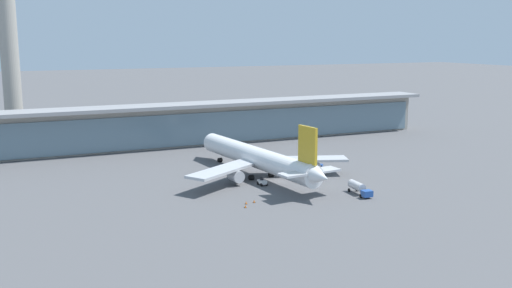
# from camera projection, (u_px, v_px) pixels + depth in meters

# --- Properties ---
(ground_plane) EXTENTS (1200.00, 1200.00, 0.00)m
(ground_plane) POSITION_uv_depth(u_px,v_px,m) (277.00, 181.00, 154.56)
(ground_plane) COLOR #515154
(airliner_on_stand) EXTENTS (49.36, 64.52, 17.18)m
(airliner_on_stand) POSITION_uv_depth(u_px,v_px,m) (258.00, 158.00, 158.04)
(airliner_on_stand) COLOR white
(airliner_on_stand) RESTS_ON ground
(service_truck_near_nose_blue) EXTENTS (7.41, 7.91, 2.95)m
(service_truck_near_nose_blue) POSITION_uv_depth(u_px,v_px,m) (316.00, 168.00, 163.04)
(service_truck_near_nose_blue) COLOR #234C9E
(service_truck_near_nose_blue) RESTS_ON ground
(service_truck_under_wing_blue) EXTENTS (3.09, 8.75, 2.95)m
(service_truck_under_wing_blue) POSITION_uv_depth(u_px,v_px,m) (359.00, 188.00, 141.24)
(service_truck_under_wing_blue) COLOR #234C9E
(service_truck_under_wing_blue) RESTS_ON ground
(service_truck_mid_apron_white) EXTENTS (1.86, 2.95, 2.05)m
(service_truck_mid_apron_white) POSITION_uv_depth(u_px,v_px,m) (262.00, 182.00, 150.25)
(service_truck_mid_apron_white) COLOR silver
(service_truck_mid_apron_white) RESTS_ON ground
(terminal_building) EXTENTS (183.60, 12.80, 15.20)m
(terminal_building) POSITION_uv_depth(u_px,v_px,m) (201.00, 123.00, 207.40)
(terminal_building) COLOR #9E998E
(terminal_building) RESTS_ON ground
(control_tower) EXTENTS (12.00, 12.00, 74.48)m
(control_tower) POSITION_uv_depth(u_px,v_px,m) (8.00, 30.00, 208.02)
(control_tower) COLOR #9E998E
(control_tower) RESTS_ON ground
(safety_cone_alpha) EXTENTS (0.62, 0.62, 0.70)m
(safety_cone_alpha) POSITION_uv_depth(u_px,v_px,m) (254.00, 201.00, 134.45)
(safety_cone_alpha) COLOR orange
(safety_cone_alpha) RESTS_ON ground
(safety_cone_bravo) EXTENTS (0.62, 0.62, 0.70)m
(safety_cone_bravo) POSITION_uv_depth(u_px,v_px,m) (246.00, 203.00, 133.25)
(safety_cone_bravo) COLOR orange
(safety_cone_bravo) RESTS_ON ground
(safety_cone_charlie) EXTENTS (0.62, 0.62, 0.70)m
(safety_cone_charlie) POSITION_uv_depth(u_px,v_px,m) (245.00, 206.00, 130.41)
(safety_cone_charlie) COLOR orange
(safety_cone_charlie) RESTS_ON ground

